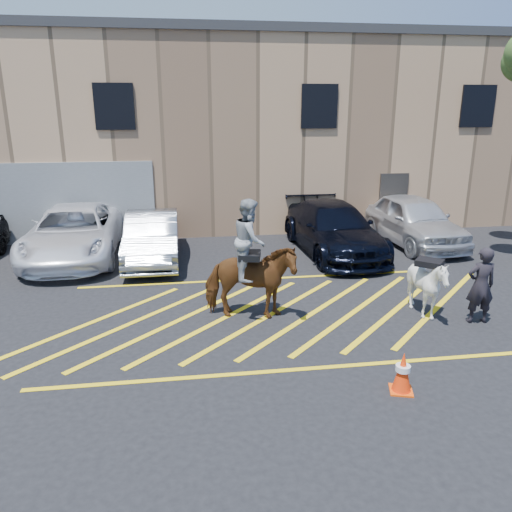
{
  "coord_description": "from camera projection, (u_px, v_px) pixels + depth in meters",
  "views": [
    {
      "loc": [
        -1.86,
        -10.77,
        4.7
      ],
      "look_at": [
        -0.24,
        0.2,
        1.3
      ],
      "focal_mm": 35.0,
      "sensor_mm": 36.0,
      "label": 1
    }
  ],
  "objects": [
    {
      "name": "ground",
      "position": [
        267.0,
        310.0,
        11.83
      ],
      "size": [
        90.0,
        90.0,
        0.0
      ],
      "primitive_type": "plane",
      "color": "black",
      "rests_on": "ground"
    },
    {
      "name": "car_white_pickup",
      "position": [
        74.0,
        233.0,
        15.68
      ],
      "size": [
        2.79,
        5.84,
        1.61
      ],
      "primitive_type": "imported",
      "rotation": [
        0.0,
        0.0,
        0.02
      ],
      "color": "white",
      "rests_on": "ground"
    },
    {
      "name": "car_silver_sedan",
      "position": [
        152.0,
        237.0,
        15.39
      ],
      "size": [
        1.6,
        4.52,
        1.49
      ],
      "primitive_type": "imported",
      "rotation": [
        0.0,
        0.0,
        0.01
      ],
      "color": "gray",
      "rests_on": "ground"
    },
    {
      "name": "car_blue_suv",
      "position": [
        333.0,
        229.0,
        16.23
      ],
      "size": [
        2.55,
        5.62,
        1.6
      ],
      "primitive_type": "imported",
      "rotation": [
        0.0,
        0.0,
        0.06
      ],
      "color": "black",
      "rests_on": "ground"
    },
    {
      "name": "car_white_suv",
      "position": [
        413.0,
        220.0,
        17.24
      ],
      "size": [
        2.26,
        5.04,
        1.68
      ],
      "primitive_type": "imported",
      "rotation": [
        0.0,
        0.0,
        0.06
      ],
      "color": "silver",
      "rests_on": "ground"
    },
    {
      "name": "handler",
      "position": [
        481.0,
        285.0,
        10.95
      ],
      "size": [
        0.66,
        0.46,
        1.74
      ],
      "primitive_type": "imported",
      "rotation": [
        0.0,
        0.0,
        3.07
      ],
      "color": "black",
      "rests_on": "ground"
    },
    {
      "name": "warehouse",
      "position": [
        222.0,
        128.0,
        22.1
      ],
      "size": [
        32.42,
        10.2,
        7.3
      ],
      "color": "tan",
      "rests_on": "ground"
    },
    {
      "name": "hatching_zone",
      "position": [
        270.0,
        315.0,
        11.54
      ],
      "size": [
        12.6,
        5.12,
        0.01
      ],
      "color": "yellow",
      "rests_on": "ground"
    },
    {
      "name": "mounted_bay",
      "position": [
        250.0,
        272.0,
        11.08
      ],
      "size": [
        2.24,
        1.35,
        2.76
      ],
      "color": "#5E3116",
      "rests_on": "ground"
    },
    {
      "name": "saddled_white",
      "position": [
        427.0,
        286.0,
        11.31
      ],
      "size": [
        1.74,
        1.76,
        1.45
      ],
      "color": "white",
      "rests_on": "ground"
    },
    {
      "name": "traffic_cone",
      "position": [
        403.0,
        372.0,
        8.4
      ],
      "size": [
        0.47,
        0.47,
        0.73
      ],
      "color": "#FC490A",
      "rests_on": "ground"
    }
  ]
}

